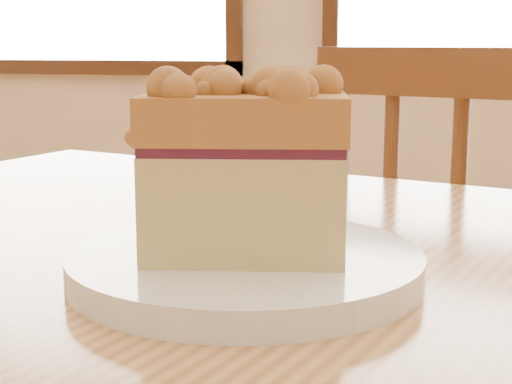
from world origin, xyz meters
TOP-DOWN VIEW (x-y plane):
  - cafe_chair_main at (0.12, 0.95)m, footprint 0.52×0.52m
  - plate at (-0.07, 0.32)m, footprint 0.23×0.23m
  - cake_slice at (-0.07, 0.32)m, footprint 0.15×0.12m

SIDE VIEW (x-z plane):
  - cafe_chair_main at x=0.12m, z-range 0.00..0.91m
  - plate at x=-0.07m, z-range 0.75..0.77m
  - cake_slice at x=-0.07m, z-range 0.77..0.89m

